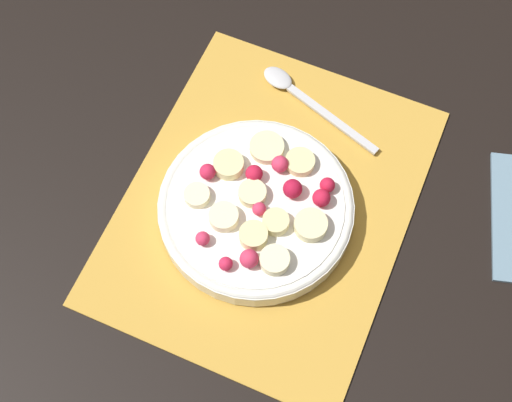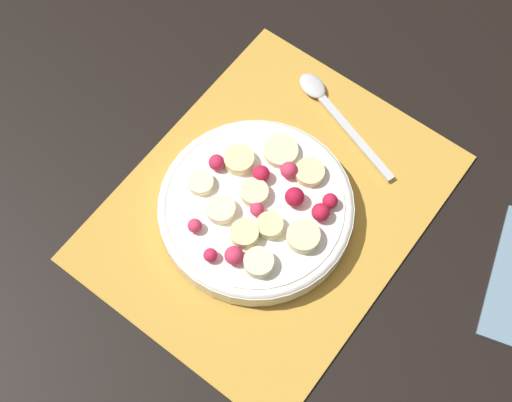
% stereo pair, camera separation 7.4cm
% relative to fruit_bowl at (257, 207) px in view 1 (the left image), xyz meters
% --- Properties ---
extents(ground_plane, '(3.00, 3.00, 0.00)m').
position_rel_fruit_bowl_xyz_m(ground_plane, '(0.02, -0.01, -0.02)').
color(ground_plane, black).
extents(placemat, '(0.38, 0.30, 0.01)m').
position_rel_fruit_bowl_xyz_m(placemat, '(0.02, -0.01, -0.02)').
color(placemat, gold).
rests_on(placemat, ground_plane).
extents(fruit_bowl, '(0.21, 0.21, 0.05)m').
position_rel_fruit_bowl_xyz_m(fruit_bowl, '(0.00, 0.00, 0.00)').
color(fruit_bowl, silver).
rests_on(fruit_bowl, placemat).
extents(spoon, '(0.07, 0.16, 0.01)m').
position_rel_fruit_bowl_xyz_m(spoon, '(0.16, 0.02, -0.01)').
color(spoon, silver).
rests_on(spoon, placemat).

